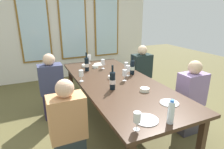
% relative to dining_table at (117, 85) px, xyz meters
% --- Properties ---
extents(ground_plane, '(12.00, 12.00, 0.00)m').
position_rel_dining_table_xyz_m(ground_plane, '(0.00, 0.00, -0.68)').
color(ground_plane, brown).
extents(back_wall_with_windows, '(4.29, 0.10, 2.90)m').
position_rel_dining_table_xyz_m(back_wall_with_windows, '(0.00, 2.70, 0.77)').
color(back_wall_with_windows, silver).
rests_on(back_wall_with_windows, ground).
extents(dining_table, '(1.09, 2.63, 0.74)m').
position_rel_dining_table_xyz_m(dining_table, '(0.00, 0.00, 0.00)').
color(dining_table, '#3F2A1D').
rests_on(dining_table, ground).
extents(white_plate_0, '(0.21, 0.21, 0.01)m').
position_rel_dining_table_xyz_m(white_plate_0, '(0.23, -0.90, 0.06)').
color(white_plate_0, white).
rests_on(white_plate_0, dining_table).
extents(white_plate_1, '(0.22, 0.22, 0.01)m').
position_rel_dining_table_xyz_m(white_plate_1, '(0.09, 1.00, 0.06)').
color(white_plate_1, white).
rests_on(white_plate_1, dining_table).
extents(white_plate_2, '(0.24, 0.24, 0.01)m').
position_rel_dining_table_xyz_m(white_plate_2, '(-0.21, -1.09, 0.06)').
color(white_plate_2, white).
rests_on(white_plate_2, dining_table).
extents(wine_bottle_0, '(0.08, 0.08, 0.34)m').
position_rel_dining_table_xyz_m(wine_bottle_0, '(-0.19, -0.25, 0.19)').
color(wine_bottle_0, black).
rests_on(wine_bottle_0, dining_table).
extents(wine_bottle_1, '(0.08, 0.08, 0.33)m').
position_rel_dining_table_xyz_m(wine_bottle_1, '(0.38, 0.20, 0.19)').
color(wine_bottle_1, black).
rests_on(wine_bottle_1, dining_table).
extents(wine_bottle_2, '(0.08, 0.08, 0.33)m').
position_rel_dining_table_xyz_m(wine_bottle_2, '(-0.26, 0.69, 0.19)').
color(wine_bottle_2, black).
rests_on(wine_bottle_2, dining_table).
extents(tasting_bowl_0, '(0.12, 0.12, 0.04)m').
position_rel_dining_table_xyz_m(tasting_bowl_0, '(-0.21, 0.96, 0.08)').
color(tasting_bowl_0, white).
rests_on(tasting_bowl_0, dining_table).
extents(tasting_bowl_1, '(0.11, 0.11, 0.05)m').
position_rel_dining_table_xyz_m(tasting_bowl_1, '(-0.03, 0.14, 0.08)').
color(tasting_bowl_1, white).
rests_on(tasting_bowl_1, dining_table).
extents(tasting_bowl_2, '(0.11, 0.11, 0.05)m').
position_rel_dining_table_xyz_m(tasting_bowl_2, '(-0.06, 0.81, 0.08)').
color(tasting_bowl_2, white).
rests_on(tasting_bowl_2, dining_table).
extents(tasting_bowl_3, '(0.12, 0.12, 0.05)m').
position_rel_dining_table_xyz_m(tasting_bowl_3, '(0.17, -0.49, 0.08)').
color(tasting_bowl_3, white).
rests_on(tasting_bowl_3, dining_table).
extents(water_bottle, '(0.06, 0.06, 0.24)m').
position_rel_dining_table_xyz_m(water_bottle, '(-0.03, -1.22, 0.17)').
color(water_bottle, white).
rests_on(water_bottle, dining_table).
extents(wine_glass_0, '(0.07, 0.07, 0.17)m').
position_rel_dining_table_xyz_m(wine_glass_0, '(-0.37, -1.18, 0.18)').
color(wine_glass_0, white).
rests_on(wine_glass_0, dining_table).
extents(wine_glass_1, '(0.07, 0.07, 0.17)m').
position_rel_dining_table_xyz_m(wine_glass_1, '(0.05, 0.70, 0.18)').
color(wine_glass_1, white).
rests_on(wine_glass_1, dining_table).
extents(wine_glass_2, '(0.07, 0.07, 0.17)m').
position_rel_dining_table_xyz_m(wine_glass_2, '(0.27, 0.15, 0.18)').
color(wine_glass_2, white).
rests_on(wine_glass_2, dining_table).
extents(wine_glass_3, '(0.07, 0.07, 0.17)m').
position_rel_dining_table_xyz_m(wine_glass_3, '(0.34, 0.34, 0.18)').
color(wine_glass_3, white).
rests_on(wine_glass_3, dining_table).
extents(wine_glass_4, '(0.07, 0.07, 0.17)m').
position_rel_dining_table_xyz_m(wine_glass_4, '(0.11, -0.03, 0.18)').
color(wine_glass_4, white).
rests_on(wine_glass_4, dining_table).
extents(wine_glass_5, '(0.07, 0.07, 0.17)m').
position_rel_dining_table_xyz_m(wine_glass_5, '(-0.06, 1.16, 0.18)').
color(wine_glass_5, white).
rests_on(wine_glass_5, dining_table).
extents(wine_glass_6, '(0.07, 0.07, 0.17)m').
position_rel_dining_table_xyz_m(wine_glass_6, '(-0.49, 0.22, 0.18)').
color(wine_glass_6, white).
rests_on(wine_glass_6, dining_table).
extents(seated_person_0, '(0.38, 0.24, 1.11)m').
position_rel_dining_table_xyz_m(seated_person_0, '(-0.88, 0.66, -0.15)').
color(seated_person_0, '#2B223D').
rests_on(seated_person_0, ground).
extents(seated_person_1, '(0.38, 0.24, 1.11)m').
position_rel_dining_table_xyz_m(seated_person_1, '(0.88, 0.69, -0.15)').
color(seated_person_1, '#21372C').
rests_on(seated_person_1, ground).
extents(seated_person_2, '(0.38, 0.24, 1.11)m').
position_rel_dining_table_xyz_m(seated_person_2, '(-0.88, -0.63, -0.15)').
color(seated_person_2, '#2B3639').
rests_on(seated_person_2, ground).
extents(seated_person_3, '(0.38, 0.24, 1.11)m').
position_rel_dining_table_xyz_m(seated_person_3, '(0.88, -0.62, -0.15)').
color(seated_person_3, '#3A373F').
rests_on(seated_person_3, ground).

